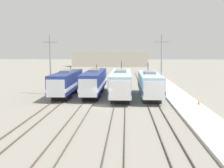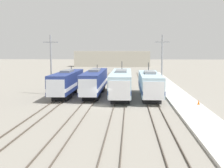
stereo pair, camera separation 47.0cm
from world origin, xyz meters
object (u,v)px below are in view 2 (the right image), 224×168
Objects in this scene: locomotive_far_left at (67,83)px; catenary_tower_right at (162,63)px; catenary_tower_left at (51,63)px; locomotive_center_left at (95,82)px; traffic_cone at (199,102)px; locomotive_center_right at (121,83)px; locomotive_far_right at (150,84)px.

catenary_tower_right reaches higher than locomotive_far_left.
catenary_tower_left is 18.28m from catenary_tower_right.
traffic_cone is (14.81, -9.83, -1.58)m from locomotive_center_left.
locomotive_center_right is at bearing 143.28° from traffic_cone.
locomotive_far_right is (8.88, -2.87, -0.05)m from locomotive_center_left.
traffic_cone is at bearing -33.58° from locomotive_center_left.
locomotive_far_right is 16.77m from catenary_tower_left.
locomotive_far_right is (13.32, -1.96, -0.01)m from locomotive_far_left.
catenary_tower_right is at bearing 56.33° from locomotive_far_right.
catenary_tower_right is at bearing 20.13° from locomotive_center_right.
catenary_tower_right reaches higher than traffic_cone.
locomotive_center_right is 1.15× the size of locomotive_far_right.
locomotive_center_right reaches higher than locomotive_center_left.
catenary_tower_right is at bearing 1.60° from locomotive_center_left.
catenary_tower_left reaches higher than locomotive_far_left.
catenary_tower_left is at bearing 168.40° from locomotive_center_right.
catenary_tower_right is (18.28, 0.00, 0.00)m from catenary_tower_left.
locomotive_far_left is 26.05× the size of traffic_cone.
catenary_tower_left is 15.35× the size of traffic_cone.
locomotive_center_left is 0.97× the size of locomotive_center_right.
locomotive_center_left is (4.44, 0.92, 0.04)m from locomotive_far_left.
locomotive_center_left is at bearing 146.42° from traffic_cone.
traffic_cone is at bearing -49.56° from locomotive_far_right.
locomotive_far_left is 8.96m from locomotive_center_right.
traffic_cone is at bearing -36.72° from locomotive_center_right.
locomotive_far_right is at bearing -123.67° from catenary_tower_right.
locomotive_far_left is at bearing 171.65° from locomotive_far_right.
locomotive_center_right is 13.04m from traffic_cone.
catenary_tower_right is (6.56, 2.40, 3.07)m from locomotive_center_right.
locomotive_center_left is 28.62× the size of traffic_cone.
locomotive_center_left is at bearing -2.42° from catenary_tower_left.
traffic_cone is (10.37, -7.74, -1.60)m from locomotive_center_right.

